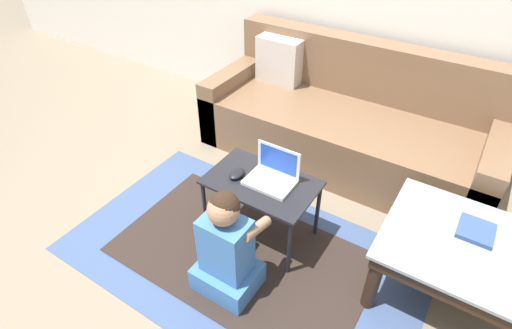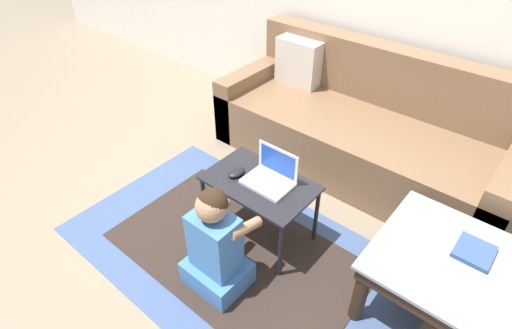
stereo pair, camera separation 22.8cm
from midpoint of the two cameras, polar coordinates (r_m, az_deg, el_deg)
The scene contains 9 objects.
ground_plane at distance 2.51m, azimuth -6.83°, elevation -10.97°, with size 16.00×16.00×0.00m, color #7F705B.
area_rug at distance 2.43m, azimuth -4.78°, elevation -12.81°, with size 2.05×1.20×0.01m.
couch at distance 3.07m, azimuth 10.77°, elevation 5.76°, with size 2.12×0.85×0.83m.
coffee_table at distance 2.19m, azimuth 27.03°, elevation -12.12°, with size 0.94×0.67×0.41m.
laptop_desk at distance 2.28m, azimuth -2.08°, elevation -3.47°, with size 0.63×0.40×0.42m.
laptop at distance 2.23m, azimuth -0.64°, elevation -1.88°, with size 0.27×0.19×0.20m.
computer_mouse at distance 2.29m, azimuth -5.61°, elevation -1.43°, with size 0.07×0.11×0.03m.
person_seated at distance 2.09m, azimuth -7.41°, elevation -12.11°, with size 0.32×0.35×0.66m.
book_on_table at distance 2.20m, azimuth 26.37°, elevation -8.60°, with size 0.16×0.18×0.02m.
Camera 1 is at (1.04, -1.30, 1.87)m, focal length 28.00 mm.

